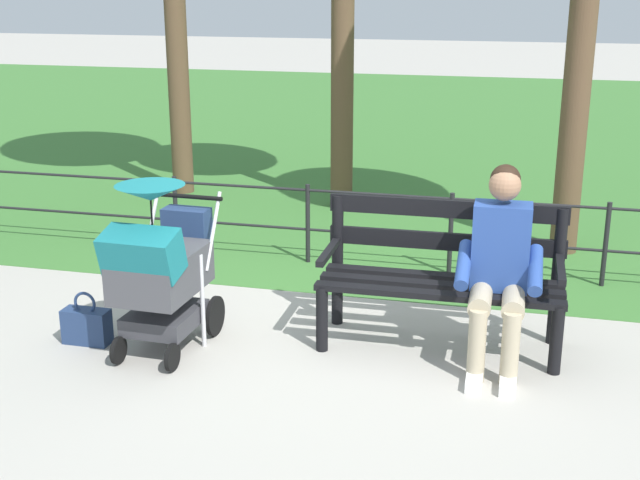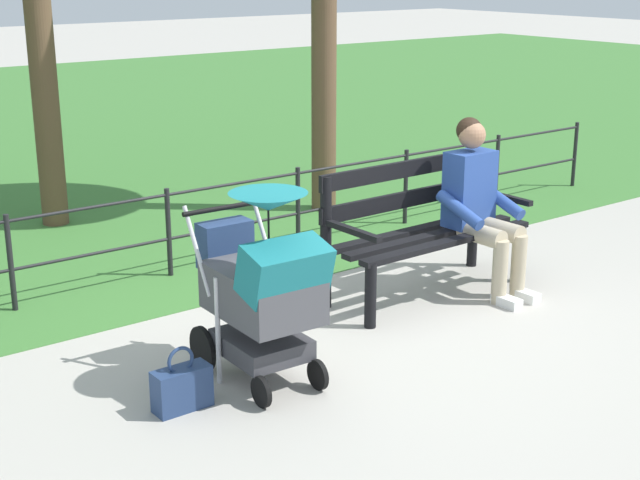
{
  "view_description": "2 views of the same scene",
  "coord_description": "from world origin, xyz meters",
  "px_view_note": "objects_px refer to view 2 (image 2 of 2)",
  "views": [
    {
      "loc": [
        -1.2,
        5.21,
        2.37
      ],
      "look_at": [
        0.07,
        0.2,
        0.77
      ],
      "focal_mm": 47.22,
      "sensor_mm": 36.0,
      "label": 1
    },
    {
      "loc": [
        3.78,
        4.58,
        2.36
      ],
      "look_at": [
        0.36,
        0.06,
        0.63
      ],
      "focal_mm": 51.62,
      "sensor_mm": 36.0,
      "label": 2
    }
  ],
  "objects_px": {
    "stroller": "(263,285)",
    "handbag": "(182,388)",
    "person_on_bench": "(480,201)",
    "park_bench": "(420,223)"
  },
  "relations": [
    {
      "from": "park_bench",
      "to": "handbag",
      "type": "relative_size",
      "value": 4.34
    },
    {
      "from": "park_bench",
      "to": "person_on_bench",
      "type": "height_order",
      "value": "person_on_bench"
    },
    {
      "from": "handbag",
      "to": "stroller",
      "type": "bearing_deg",
      "value": -177.51
    },
    {
      "from": "park_bench",
      "to": "stroller",
      "type": "height_order",
      "value": "stroller"
    },
    {
      "from": "person_on_bench",
      "to": "handbag",
      "type": "bearing_deg",
      "value": 8.01
    },
    {
      "from": "person_on_bench",
      "to": "stroller",
      "type": "distance_m",
      "value": 2.17
    },
    {
      "from": "park_bench",
      "to": "person_on_bench",
      "type": "bearing_deg",
      "value": 149.35
    },
    {
      "from": "person_on_bench",
      "to": "handbag",
      "type": "height_order",
      "value": "person_on_bench"
    },
    {
      "from": "stroller",
      "to": "handbag",
      "type": "relative_size",
      "value": 3.11
    },
    {
      "from": "park_bench",
      "to": "handbag",
      "type": "distance_m",
      "value": 2.43
    }
  ]
}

